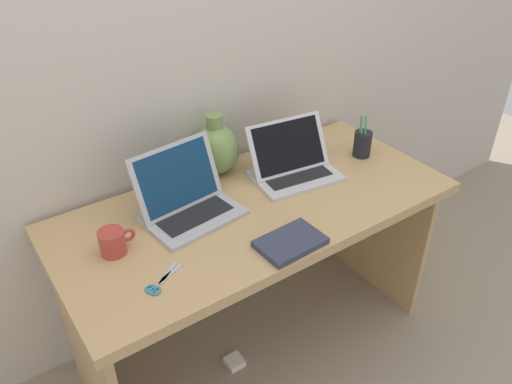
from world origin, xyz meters
name	(u,v)px	position (x,y,z in m)	size (l,w,h in m)	color
ground_plane	(256,339)	(0.00, 0.00, 0.00)	(6.00, 6.00, 0.00)	gray
back_wall	(196,45)	(0.00, 0.37, 1.20)	(4.40, 0.04, 2.40)	beige
desk	(256,238)	(0.00, 0.00, 0.57)	(1.44, 0.67, 0.72)	tan
laptop_left	(185,197)	(-0.23, 0.10, 0.78)	(0.35, 0.27, 0.24)	#B2B2B7
laptop_right	(292,162)	(0.23, 0.09, 0.78)	(0.35, 0.27, 0.20)	silver
green_vase	(215,148)	(0.00, 0.27, 0.82)	(0.18, 0.18, 0.24)	#75934C
notebook_stack	(290,242)	(-0.04, -0.25, 0.73)	(0.21, 0.14, 0.02)	#33384C
coffee_mug	(113,242)	(-0.52, 0.03, 0.76)	(0.12, 0.08, 0.08)	#B23D33
pen_cup	(362,143)	(0.56, 0.04, 0.78)	(0.07, 0.07, 0.19)	black
scissors	(159,284)	(-0.47, -0.18, 0.72)	(0.14, 0.10, 0.01)	#B7B7BC
power_brick	(235,362)	(-0.15, -0.06, 0.01)	(0.07, 0.07, 0.03)	white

